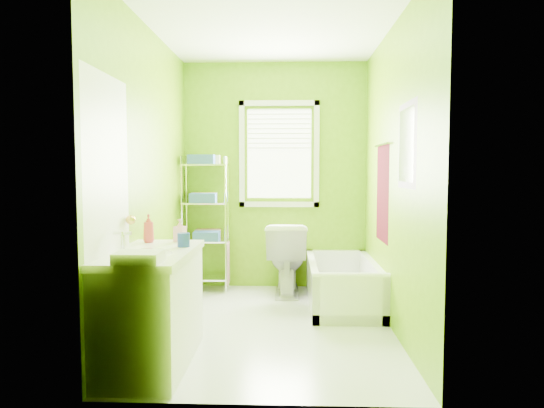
{
  "coord_description": "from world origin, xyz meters",
  "views": [
    {
      "loc": [
        0.17,
        -4.18,
        1.37
      ],
      "look_at": [
        0.01,
        0.25,
        1.06
      ],
      "focal_mm": 32.0,
      "sensor_mm": 36.0,
      "label": 1
    }
  ],
  "objects_px": {
    "toilet": "(286,258)",
    "vanity": "(152,304)",
    "bathtub": "(342,290)",
    "wire_shelf_unit": "(207,208)"
  },
  "relations": [
    {
      "from": "toilet",
      "to": "wire_shelf_unit",
      "type": "bearing_deg",
      "value": -7.79
    },
    {
      "from": "toilet",
      "to": "vanity",
      "type": "bearing_deg",
      "value": 65.34
    },
    {
      "from": "bathtub",
      "to": "vanity",
      "type": "relative_size",
      "value": 1.33
    },
    {
      "from": "bathtub",
      "to": "vanity",
      "type": "xyz_separation_m",
      "value": [
        -1.5,
        -1.58,
        0.28
      ]
    },
    {
      "from": "vanity",
      "to": "bathtub",
      "type": "bearing_deg",
      "value": 46.56
    },
    {
      "from": "toilet",
      "to": "vanity",
      "type": "xyz_separation_m",
      "value": [
        -0.93,
        -2.01,
        0.03
      ]
    },
    {
      "from": "bathtub",
      "to": "wire_shelf_unit",
      "type": "distance_m",
      "value": 1.76
    },
    {
      "from": "toilet",
      "to": "vanity",
      "type": "height_order",
      "value": "vanity"
    },
    {
      "from": "bathtub",
      "to": "toilet",
      "type": "bearing_deg",
      "value": 143.48
    },
    {
      "from": "vanity",
      "to": "wire_shelf_unit",
      "type": "height_order",
      "value": "wire_shelf_unit"
    }
  ]
}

